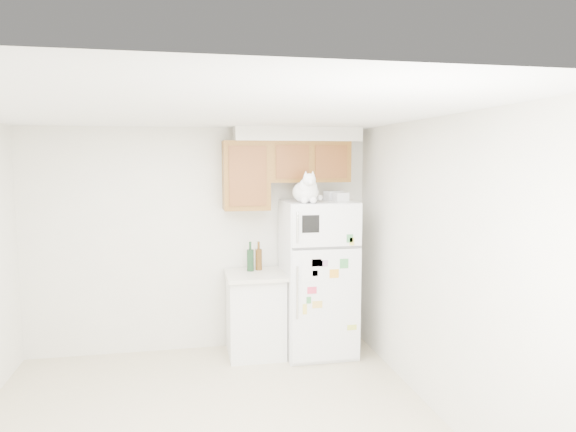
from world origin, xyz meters
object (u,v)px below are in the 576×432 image
object	(u,v)px
cat	(307,191)
bottle_green	(250,256)
base_counter	(255,313)
bottle_amber	(259,256)
storage_box_front	(341,197)
storage_box_back	(333,195)
refrigerator	(318,278)

from	to	relation	value
cat	bottle_green	size ratio (longest dim) A/B	1.47
cat	base_counter	bearing A→B (deg)	152.99
bottle_amber	storage_box_front	bearing A→B (deg)	-15.68
storage_box_back	bottle_green	bearing A→B (deg)	159.81
cat	bottle_amber	size ratio (longest dim) A/B	1.50
bottle_green	refrigerator	bearing A→B (deg)	-13.32
storage_box_front	bottle_green	world-z (taller)	storage_box_front
cat	bottle_amber	distance (m)	0.96
base_counter	bottle_amber	world-z (taller)	bottle_amber
storage_box_back	cat	bearing A→B (deg)	-158.04
storage_box_back	bottle_amber	distance (m)	1.07
storage_box_front	bottle_green	size ratio (longest dim) A/B	0.46
base_counter	cat	size ratio (longest dim) A/B	1.91
cat	bottle_amber	bearing A→B (deg)	138.62
base_counter	bottle_green	world-z (taller)	bottle_green
bottle_amber	storage_box_back	bearing A→B (deg)	-6.56
bottle_green	bottle_amber	size ratio (longest dim) A/B	1.02
cat	storage_box_back	xyz separation A→B (m)	(0.38, 0.30, -0.08)
refrigerator	bottle_green	bearing A→B (deg)	166.68
storage_box_back	storage_box_front	world-z (taller)	storage_box_back
base_counter	cat	world-z (taller)	cat
storage_box_back	bottle_green	size ratio (longest dim) A/B	0.55
refrigerator	bottle_green	world-z (taller)	refrigerator
storage_box_front	bottle_green	xyz separation A→B (m)	(-0.97, 0.21, -0.66)
base_counter	storage_box_back	xyz separation A→B (m)	(0.89, 0.04, 1.29)
refrigerator	bottle_green	size ratio (longest dim) A/B	5.18
refrigerator	storage_box_front	distance (m)	0.93
base_counter	storage_box_back	world-z (taller)	storage_box_back
storage_box_front	bottle_amber	xyz separation A→B (m)	(-0.87, 0.24, -0.66)
cat	storage_box_front	bearing A→B (deg)	20.09
cat	bottle_amber	xyz separation A→B (m)	(-0.45, 0.40, -0.75)
base_counter	bottle_green	distance (m)	0.63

